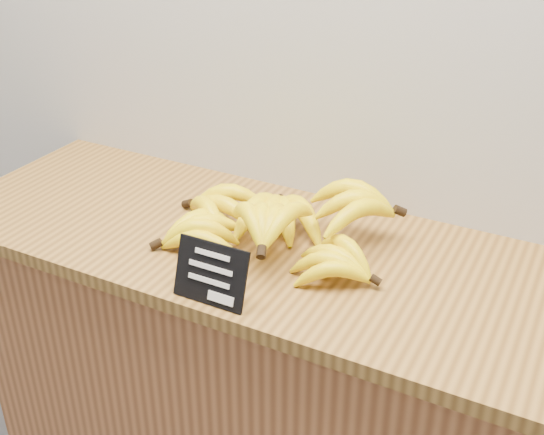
# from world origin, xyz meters

# --- Properties ---
(counter) EXTENTS (1.36, 0.50, 0.90)m
(counter) POSITION_xyz_m (-0.19, 2.75, 0.45)
(counter) COLOR #A16034
(counter) RESTS_ON ground
(counter_top) EXTENTS (1.54, 0.54, 0.03)m
(counter_top) POSITION_xyz_m (-0.19, 2.75, 0.92)
(counter_top) COLOR olive
(counter_top) RESTS_ON counter
(chalkboard_sign) EXTENTS (0.14, 0.04, 0.11)m
(chalkboard_sign) POSITION_xyz_m (-0.22, 2.52, 0.98)
(chalkboard_sign) COLOR black
(chalkboard_sign) RESTS_ON counter_top
(banana_pile) EXTENTS (0.50, 0.33, 0.12)m
(banana_pile) POSITION_xyz_m (-0.21, 2.75, 0.98)
(banana_pile) COLOR #FFEA0A
(banana_pile) RESTS_ON counter_top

